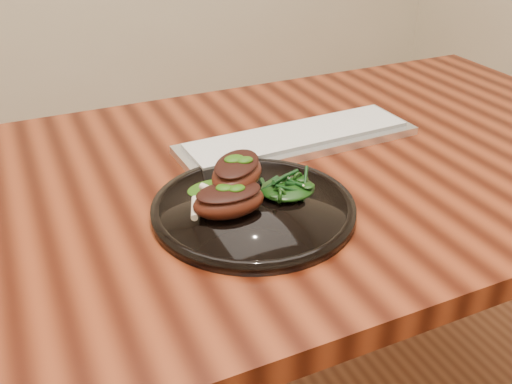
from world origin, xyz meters
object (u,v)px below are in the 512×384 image
(lamb_chop_front, at_px, (228,200))
(keyboard, at_px, (298,139))
(greens_heap, at_px, (288,186))
(plate, at_px, (253,208))
(desk, at_px, (249,214))

(lamb_chop_front, distance_m, keyboard, 0.30)
(lamb_chop_front, xyz_separation_m, greens_heap, (0.10, 0.02, -0.01))
(greens_heap, distance_m, keyboard, 0.22)
(lamb_chop_front, xyz_separation_m, keyboard, (0.22, 0.20, -0.03))
(plate, height_order, keyboard, keyboard)
(desk, distance_m, greens_heap, 0.17)
(desk, height_order, plate, plate)
(desk, height_order, keyboard, keyboard)
(keyboard, bearing_deg, desk, -153.11)
(desk, distance_m, keyboard, 0.17)
(greens_heap, relative_size, keyboard, 0.19)
(plate, relative_size, lamb_chop_front, 2.69)
(desk, height_order, lamb_chop_front, lamb_chop_front)
(plate, height_order, lamb_chop_front, lamb_chop_front)
(plate, xyz_separation_m, greens_heap, (0.06, 0.01, 0.02))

